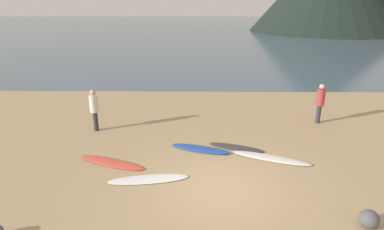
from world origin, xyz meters
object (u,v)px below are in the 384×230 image
surfboard_1 (148,179)px  beach_rock_far (369,219)px  surfboard_4 (271,158)px  surfboard_2 (200,149)px  person_1 (320,100)px  surfboard_3 (236,147)px  surfboard_0 (111,162)px  person_0 (94,107)px

surfboard_1 → beach_rock_far: 5.86m
surfboard_4 → beach_rock_far: 3.79m
surfboard_2 → surfboard_4: bearing=2.9°
surfboard_1 → beach_rock_far: beach_rock_far is taller
surfboard_4 → beach_rock_far: (1.54, -3.46, 0.18)m
surfboard_1 → person_1: size_ratio=1.38×
surfboard_2 → surfboard_3: bearing=26.1°
surfboard_2 → person_1: person_1 is taller
person_1 → surfboard_2: bearing=-37.9°
surfboard_1 → surfboard_4: surfboard_4 is taller
surfboard_4 → surfboard_0: bearing=-154.2°
surfboard_2 → surfboard_0: bearing=-141.2°
surfboard_1 → person_1: (6.74, 4.93, 1.00)m
person_1 → beach_rock_far: person_1 is taller
surfboard_3 → surfboard_0: bearing=-143.5°
surfboard_0 → surfboard_4: (5.32, 0.37, 0.01)m
surfboard_0 → person_1: 9.05m
surfboard_2 → surfboard_4: 2.47m
surfboard_0 → surfboard_4: bearing=26.3°
surfboard_0 → surfboard_2: (2.94, 1.06, 0.01)m
surfboard_0 → surfboard_1: size_ratio=1.02×
surfboard_0 → surfboard_2: 3.13m
person_1 → surfboard_1: bearing=-30.4°
surfboard_0 → surfboard_1: bearing=-14.9°
surfboard_1 → person_0: (-2.70, 3.91, 0.99)m
beach_rock_far → surfboard_3: bearing=121.2°
surfboard_1 → person_0: size_ratio=1.39×
surfboard_1 → beach_rock_far: (5.49, -2.05, 0.20)m
surfboard_0 → surfboard_3: (4.25, 1.22, -0.00)m
surfboard_2 → surfboard_3: surfboard_2 is taller
surfboard_3 → person_0: bearing=-176.0°
surfboard_3 → person_1: bearing=55.2°
person_0 → person_1: 9.49m
surfboard_3 → surfboard_1: bearing=-121.4°
surfboard_2 → surfboard_4: size_ratio=0.83×
person_0 → surfboard_4: bearing=-60.3°
person_0 → beach_rock_far: (8.18, -5.95, -0.80)m
surfboard_1 → surfboard_2: (1.57, 2.10, 0.02)m
surfboard_1 → surfboard_4: size_ratio=0.91×
surfboard_0 → beach_rock_far: size_ratio=5.46×
surfboard_0 → beach_rock_far: (6.85, -3.08, 0.19)m
surfboard_0 → surfboard_1: 1.72m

